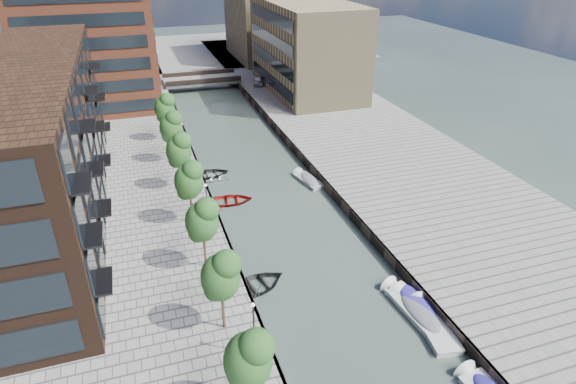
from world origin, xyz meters
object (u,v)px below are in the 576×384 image
motorboat_1 (416,310)px  motorboat_2 (430,321)px  tree_1 (220,274)px  tree_3 (188,179)px  motorboat_3 (412,301)px  sloop_0 (256,288)px  tree_2 (202,219)px  tree_6 (164,107)px  tree_4 (178,149)px  sloop_3 (214,180)px  tree_5 (171,126)px  sloop_4 (209,176)px  sloop_2 (230,203)px  bridge (201,80)px  motorboat_4 (307,179)px  car (258,80)px  tree_0 (248,357)px

motorboat_1 → motorboat_2: bearing=-70.8°
tree_1 → tree_3: 14.00m
motorboat_2 → motorboat_3: size_ratio=1.00×
tree_1 → sloop_0: (3.27, 4.31, -5.31)m
tree_2 → tree_6: size_ratio=1.00×
sloop_0 → tree_4: bearing=-4.8°
tree_3 → tree_1: bearing=-90.0°
tree_2 → tree_6: 28.00m
sloop_3 → motorboat_2: size_ratio=0.72×
tree_6 → motorboat_2: tree_6 is taller
tree_3 → sloop_0: bearing=-71.3°
tree_5 → sloop_4: (3.37, -3.08, -5.31)m
tree_1 → tree_6: bearing=90.0°
sloop_2 → motorboat_2: size_ratio=0.82×
bridge → sloop_4: 36.47m
motorboat_2 → motorboat_4: size_ratio=1.20×
tree_6 → car: tree_6 is taller
motorboat_3 → motorboat_2: bearing=-84.7°
tree_2 → car: (17.72, 49.36, -3.59)m
tree_1 → tree_4: (0.00, 21.00, 0.00)m
tree_5 → sloop_2: (4.29, -9.86, -5.31)m
motorboat_1 → sloop_2: bearing=114.6°
sloop_0 → sloop_4: (0.09, 20.61, 0.00)m
sloop_0 → sloop_3: size_ratio=1.26×
tree_5 → sloop_3: 7.66m
tree_3 → tree_4: 7.00m
tree_6 → sloop_0: size_ratio=1.17×
motorboat_2 → motorboat_4: 23.37m
tree_2 → tree_5: 21.00m
sloop_0 → motorboat_2: bearing=-140.8°
bridge → sloop_2: bearing=-95.6°
sloop_4 → motorboat_1: bearing=-161.3°
tree_2 → sloop_2: bearing=68.9°
tree_1 → sloop_4: size_ratio=1.30×
motorboat_3 → car: size_ratio=1.32×
tree_2 → tree_3: size_ratio=1.00×
sloop_2 → motorboat_1: 21.99m
motorboat_1 → motorboat_4: 22.16m
motorboat_1 → motorboat_2: 1.28m
tree_4 → car: size_ratio=1.41×
motorboat_1 → motorboat_2: size_ratio=0.98×
tree_0 → motorboat_2: size_ratio=1.06×
bridge → car: (9.22, -4.64, 0.33)m
tree_1 → tree_2: 7.00m
motorboat_3 → tree_3: bearing=132.4°
tree_4 → motorboat_2: size_ratio=1.06×
tree_2 → motorboat_1: bearing=-33.4°
bridge → tree_2: size_ratio=2.18×
bridge → tree_0: tree_0 is taller
tree_4 → motorboat_3: tree_4 is taller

